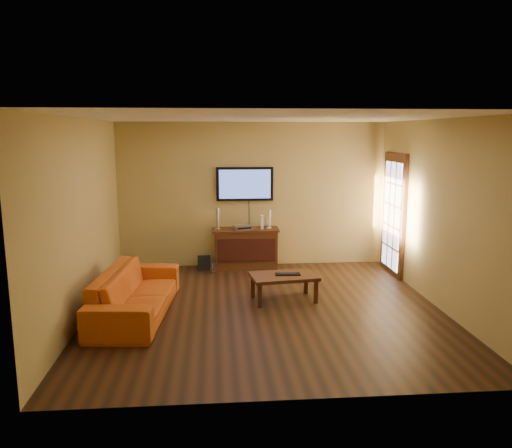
{
  "coord_description": "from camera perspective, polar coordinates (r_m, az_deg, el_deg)",
  "views": [
    {
      "loc": [
        -0.71,
        -6.81,
        2.49
      ],
      "look_at": [
        -0.07,
        0.8,
        1.1
      ],
      "focal_mm": 35.0,
      "sensor_mm": 36.0,
      "label": 1
    }
  ],
  "objects": [
    {
      "name": "coffee_table",
      "position": [
        7.55,
        3.2,
        -6.22
      ],
      "size": [
        1.05,
        0.72,
        0.4
      ],
      "color": "#3B1D0D",
      "rests_on": "ground"
    },
    {
      "name": "speaker_right",
      "position": [
        9.29,
        1.5,
        0.5
      ],
      "size": [
        0.09,
        0.09,
        0.34
      ],
      "color": "silver",
      "rests_on": "media_console"
    },
    {
      "name": "sofa",
      "position": [
        7.13,
        -13.6,
        -6.77
      ],
      "size": [
        0.83,
        2.25,
        0.86
      ],
      "primitive_type": "imported",
      "rotation": [
        0.0,
        0.0,
        1.48
      ],
      "color": "#C65416",
      "rests_on": "ground"
    },
    {
      "name": "speaker_left",
      "position": [
        9.2,
        -4.43,
        0.51
      ],
      "size": [
        0.11,
        0.11,
        0.39
      ],
      "color": "silver",
      "rests_on": "media_console"
    },
    {
      "name": "game_console",
      "position": [
        9.24,
        0.7,
        0.23
      ],
      "size": [
        0.06,
        0.18,
        0.25
      ],
      "primitive_type": "cube",
      "rotation": [
        0.0,
        0.0,
        -0.07
      ],
      "color": "white",
      "rests_on": "media_console"
    },
    {
      "name": "av_receiver",
      "position": [
        9.2,
        -1.54,
        -0.37
      ],
      "size": [
        0.37,
        0.31,
        0.07
      ],
      "primitive_type": "cube",
      "rotation": [
        0.0,
        0.0,
        0.27
      ],
      "color": "silver",
      "rests_on": "media_console"
    },
    {
      "name": "bottle",
      "position": [
        9.08,
        -5.01,
        -4.99
      ],
      "size": [
        0.07,
        0.07,
        0.21
      ],
      "color": "white",
      "rests_on": "ground"
    },
    {
      "name": "television",
      "position": [
        9.33,
        -1.29,
        4.6
      ],
      "size": [
        1.06,
        0.08,
        0.63
      ],
      "color": "black",
      "rests_on": "ground"
    },
    {
      "name": "ground_plane",
      "position": [
        7.29,
        1.11,
        -9.67
      ],
      "size": [
        5.0,
        5.0,
        0.0
      ],
      "primitive_type": "plane",
      "color": "black",
      "rests_on": "ground"
    },
    {
      "name": "keyboard",
      "position": [
        7.54,
        3.64,
        -5.73
      ],
      "size": [
        0.38,
        0.16,
        0.02
      ],
      "color": "black",
      "rests_on": "coffee_table"
    },
    {
      "name": "french_door",
      "position": [
        9.19,
        15.43,
        0.93
      ],
      "size": [
        0.07,
        1.02,
        2.22
      ],
      "color": "#3B1D0D",
      "rests_on": "ground"
    },
    {
      "name": "media_console",
      "position": [
        9.33,
        -1.19,
        -2.77
      ],
      "size": [
        1.23,
        0.47,
        0.75
      ],
      "color": "#3B1D0D",
      "rests_on": "ground"
    },
    {
      "name": "subwoofer",
      "position": [
        9.34,
        -5.95,
        -4.45
      ],
      "size": [
        0.25,
        0.25,
        0.23
      ],
      "primitive_type": "cube",
      "rotation": [
        0.0,
        0.0,
        0.05
      ],
      "color": "black",
      "rests_on": "ground"
    },
    {
      "name": "room_walls",
      "position": [
        7.51,
        0.66,
        4.18
      ],
      "size": [
        5.0,
        5.0,
        5.0
      ],
      "color": "tan",
      "rests_on": "ground"
    }
  ]
}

